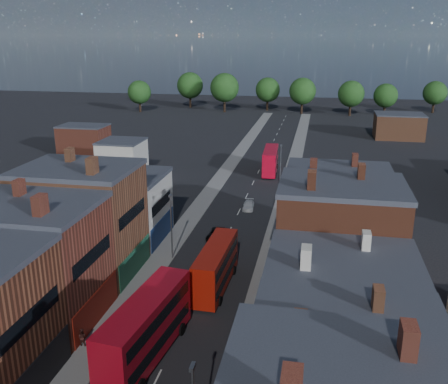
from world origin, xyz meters
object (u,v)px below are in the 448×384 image
at_px(bus_2, 270,160).
at_px(ped_1, 82,337).
at_px(car_2, 216,234).
at_px(bus_0, 146,327).
at_px(bus_1, 216,266).
at_px(car_3, 249,205).
at_px(ped_3, 255,376).

relative_size(bus_2, ped_1, 6.98).
bearing_deg(car_2, ped_1, -101.78).
relative_size(bus_0, bus_2, 1.15).
xyz_separation_m(bus_1, car_3, (-0.25, 25.85, -1.97)).
relative_size(car_2, ped_3, 2.90).
bearing_deg(bus_2, ped_3, -87.64).
height_order(bus_2, car_3, bus_2).
bearing_deg(bus_0, ped_1, -177.52).
xyz_separation_m(bus_0, car_3, (2.88, 38.83, -2.33)).
distance_m(car_3, ped_1, 39.38).
distance_m(bus_0, ped_1, 6.40).
bearing_deg(bus_0, car_2, 96.11).
distance_m(bus_2, car_3, 22.12).
bearing_deg(ped_3, car_2, 41.16).
xyz_separation_m(bus_0, bus_2, (3.95, 60.84, -0.35)).
relative_size(bus_0, bus_1, 1.16).
height_order(bus_1, ped_1, bus_1).
xyz_separation_m(bus_1, ped_1, (-9.20, -12.50, -1.63)).
bearing_deg(car_2, bus_2, 86.64).
bearing_deg(car_2, bus_0, -88.53).
bearing_deg(car_2, ped_3, -69.89).
xyz_separation_m(car_2, car_3, (2.45, 12.66, -0.05)).
xyz_separation_m(bus_2, car_3, (-1.07, -22.00, -1.98)).
bearing_deg(ped_3, bus_1, 46.33).
height_order(ped_1, ped_3, ped_1).
xyz_separation_m(bus_0, car_2, (0.44, 26.18, -2.27)).
xyz_separation_m(bus_2, ped_1, (-10.01, -60.35, -1.65)).
bearing_deg(car_3, ped_3, -84.66).
distance_m(bus_1, bus_2, 47.86).
distance_m(car_3, ped_3, 41.07).
relative_size(bus_2, ped_3, 7.08).
bearing_deg(bus_2, car_3, -95.33).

